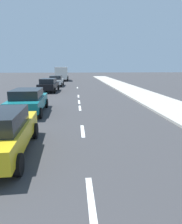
# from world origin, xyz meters

# --- Properties ---
(ground_plane) EXTENTS (160.00, 160.00, 0.00)m
(ground_plane) POSITION_xyz_m (0.00, 20.00, 0.00)
(ground_plane) COLOR #38383A
(sidewalk_strip) EXTENTS (3.60, 80.00, 0.14)m
(sidewalk_strip) POSITION_xyz_m (6.69, 22.00, 0.07)
(sidewalk_strip) COLOR #B2ADA3
(sidewalk_strip) RESTS_ON ground
(lane_stripe_2) EXTENTS (0.16, 1.80, 0.01)m
(lane_stripe_2) POSITION_xyz_m (0.00, 7.74, 0.00)
(lane_stripe_2) COLOR white
(lane_stripe_2) RESTS_ON ground
(lane_stripe_3) EXTENTS (0.16, 1.80, 0.01)m
(lane_stripe_3) POSITION_xyz_m (0.00, 12.71, 0.00)
(lane_stripe_3) COLOR white
(lane_stripe_3) RESTS_ON ground
(lane_stripe_4) EXTENTS (0.16, 1.80, 0.01)m
(lane_stripe_4) POSITION_xyz_m (0.00, 17.99, 0.00)
(lane_stripe_4) COLOR white
(lane_stripe_4) RESTS_ON ground
(lane_stripe_5) EXTENTS (0.16, 1.80, 0.01)m
(lane_stripe_5) POSITION_xyz_m (0.00, 20.55, 0.00)
(lane_stripe_5) COLOR white
(lane_stripe_5) RESTS_ON ground
(lane_stripe_6) EXTENTS (0.16, 1.80, 0.01)m
(lane_stripe_6) POSITION_xyz_m (0.00, 23.88, 0.00)
(lane_stripe_6) COLOR white
(lane_stripe_6) RESTS_ON ground
(lane_stripe_7) EXTENTS (0.16, 1.80, 0.01)m
(lane_stripe_7) POSITION_xyz_m (0.00, 31.99, 0.00)
(lane_stripe_7) COLOR white
(lane_stripe_7) RESTS_ON ground
(parked_car_teal) EXTENTS (2.19, 4.64, 1.57)m
(parked_car_teal) POSITION_xyz_m (-3.37, 16.72, 0.84)
(parked_car_teal) COLOR #14727A
(parked_car_teal) RESTS_ON ground
(parked_car_black) EXTENTS (2.24, 4.52, 1.57)m
(parked_car_black) POSITION_xyz_m (-3.46, 27.81, 0.84)
(parked_car_black) COLOR black
(parked_car_black) RESTS_ON ground
(parked_car_white) EXTENTS (2.12, 4.46, 1.57)m
(parked_car_white) POSITION_xyz_m (-3.19, 34.66, 0.84)
(parked_car_white) COLOR white
(parked_car_white) RESTS_ON ground
(delivery_truck) EXTENTS (2.75, 6.28, 2.80)m
(delivery_truck) POSITION_xyz_m (-3.08, 46.30, 1.50)
(delivery_truck) COLOR beige
(delivery_truck) RESTS_ON ground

